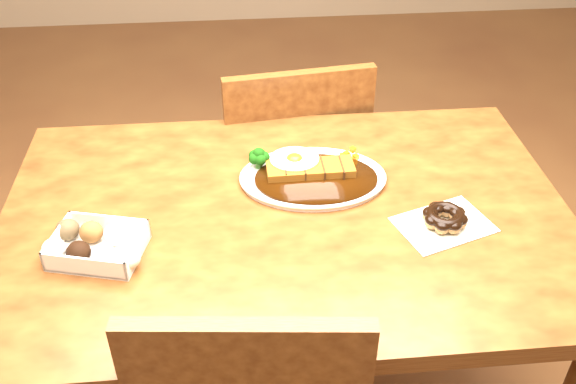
{
  "coord_description": "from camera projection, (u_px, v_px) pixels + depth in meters",
  "views": [
    {
      "loc": [
        -0.1,
        -1.06,
        1.59
      ],
      "look_at": [
        0.0,
        -0.01,
        0.81
      ],
      "focal_mm": 40.0,
      "sensor_mm": 36.0,
      "label": 1
    }
  ],
  "objects": [
    {
      "name": "donut_box",
      "position": [
        95.0,
        245.0,
        1.23
      ],
      "size": [
        0.2,
        0.17,
        0.05
      ],
      "rotation": [
        0.0,
        0.0,
        -0.25
      ],
      "color": "white",
      "rests_on": "table"
    },
    {
      "name": "pon_de_ring",
      "position": [
        445.0,
        218.0,
        1.31
      ],
      "size": [
        0.22,
        0.18,
        0.04
      ],
      "rotation": [
        0.0,
        0.0,
        0.33
      ],
      "color": "silver",
      "rests_on": "table"
    },
    {
      "name": "katsu_curry_plate",
      "position": [
        310.0,
        174.0,
        1.44
      ],
      "size": [
        0.33,
        0.25,
        0.06
      ],
      "rotation": [
        0.0,
        0.0,
        -0.05
      ],
      "color": "white",
      "rests_on": "table"
    },
    {
      "name": "table",
      "position": [
        287.0,
        247.0,
        1.41
      ],
      "size": [
        1.2,
        0.8,
        0.75
      ],
      "color": "#46200E",
      "rests_on": "ground"
    },
    {
      "name": "chair_far",
      "position": [
        289.0,
        172.0,
        1.95
      ],
      "size": [
        0.47,
        0.47,
        0.87
      ],
      "rotation": [
        0.0,
        0.0,
        3.27
      ],
      "color": "#46200E",
      "rests_on": "ground"
    }
  ]
}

